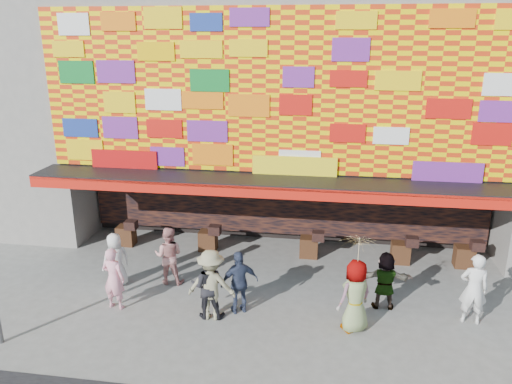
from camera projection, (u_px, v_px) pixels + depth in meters
ground at (260, 330)px, 12.76m from camera, size 90.00×90.00×0.00m
shop_building at (292, 88)px, 18.85m from camera, size 15.20×9.40×10.00m
ped_a at (116, 260)px, 14.79m from camera, size 0.95×0.94×1.66m
ped_b at (114, 278)px, 13.55m from camera, size 0.71×0.52×1.78m
ped_c at (208, 285)px, 13.12m from camera, size 0.95×0.78×1.83m
ped_d at (211, 285)px, 13.03m from camera, size 1.28×0.78×1.94m
ped_e at (239, 282)px, 13.33m from camera, size 1.12×0.87×1.78m
ped_f at (385, 281)px, 13.57m from camera, size 1.54×0.54×1.64m
ped_g at (355, 296)px, 12.50m from camera, size 1.12×1.05×1.92m
ped_h at (474, 289)px, 12.84m from camera, size 0.74×0.52×1.94m
ped_i at (169, 255)px, 14.92m from camera, size 0.90×0.72×1.79m
parasol at (358, 253)px, 12.14m from camera, size 1.22×1.23×1.81m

